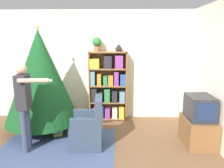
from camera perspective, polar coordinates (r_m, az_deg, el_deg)
ground_plane at (r=4.00m, az=-8.01°, el=-17.32°), size 14.00×14.00×0.00m
wall_back at (r=5.37m, az=-5.20°, el=4.91°), size 8.00×0.10×2.60m
area_rug at (r=4.23m, az=-13.97°, el=-15.78°), size 2.06×1.69×0.01m
bookshelf at (r=5.22m, az=-1.02°, el=-0.82°), size 0.90×0.28×1.65m
tv_stand at (r=4.42m, az=21.45°, el=-11.48°), size 0.51×0.73×0.50m
television at (r=4.26m, az=21.93°, el=-5.69°), size 0.43×0.58×0.43m
game_remote at (r=4.09m, az=20.74°, el=-9.37°), size 0.04×0.12×0.02m
christmas_tree at (r=4.74m, az=-18.16°, el=1.90°), size 1.53×1.53×2.20m
armchair at (r=4.07m, az=-6.13°, el=-11.69°), size 0.60×0.59×0.92m
standing_person at (r=4.00m, az=-21.92°, el=-4.08°), size 0.66×0.47×1.53m
potted_plant at (r=5.11m, az=-3.96°, el=10.60°), size 0.22×0.22×0.33m
table_lamp at (r=5.09m, az=1.76°, el=9.62°), size 0.20×0.20×0.18m
book_pile_near_tree at (r=4.66m, az=-14.01°, el=-12.43°), size 0.22×0.18×0.11m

